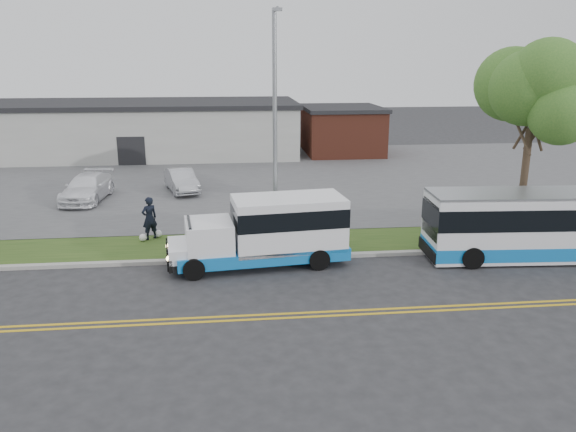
{
  "coord_description": "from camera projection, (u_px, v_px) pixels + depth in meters",
  "views": [
    {
      "loc": [
        1.11,
        -19.92,
        7.79
      ],
      "look_at": [
        3.42,
        1.77,
        1.6
      ],
      "focal_mm": 35.0,
      "sensor_mm": 36.0,
      "label": 1
    }
  ],
  "objects": [
    {
      "name": "pedestrian",
      "position": [
        149.0,
        218.0,
        24.36
      ],
      "size": [
        0.83,
        0.75,
        1.9
      ],
      "primitive_type": "imported",
      "rotation": [
        0.0,
        0.0,
        3.71
      ],
      "color": "black",
      "rests_on": "verge"
    },
    {
      "name": "commercial_building",
      "position": [
        140.0,
        129.0,
        45.69
      ],
      "size": [
        25.4,
        10.4,
        4.35
      ],
      "color": "#9E9E99",
      "rests_on": "ground"
    },
    {
      "name": "grocery_bag_left",
      "position": [
        143.0,
        237.0,
        24.31
      ],
      "size": [
        0.32,
        0.32,
        0.32
      ],
      "primitive_type": "sphere",
      "color": "white",
      "rests_on": "verge"
    },
    {
      "name": "transit_bus",
      "position": [
        550.0,
        225.0,
        22.26
      ],
      "size": [
        9.94,
        2.85,
        2.73
      ],
      "rotation": [
        0.0,
        0.0,
        -0.06
      ],
      "color": "silver",
      "rests_on": "ground"
    },
    {
      "name": "ground",
      "position": [
        203.0,
        272.0,
        21.07
      ],
      "size": [
        140.0,
        140.0,
        0.0
      ],
      "primitive_type": "plane",
      "color": "#28282B",
      "rests_on": "ground"
    },
    {
      "name": "shuttle_bus",
      "position": [
        271.0,
        229.0,
        21.6
      ],
      "size": [
        7.08,
        2.97,
        2.64
      ],
      "rotation": [
        0.0,
        0.0,
        0.11
      ],
      "color": "#116AB8",
      "rests_on": "ground"
    },
    {
      "name": "tree_east",
      "position": [
        534.0,
        96.0,
        23.68
      ],
      "size": [
        5.2,
        5.2,
        8.33
      ],
      "color": "#38271E",
      "rests_on": "verge"
    },
    {
      "name": "curb",
      "position": [
        204.0,
        260.0,
        22.1
      ],
      "size": [
        80.0,
        0.3,
        0.15
      ],
      "primitive_type": "cube",
      "color": "#9E9B93",
      "rests_on": "ground"
    },
    {
      "name": "lane_line_south",
      "position": [
        197.0,
        322.0,
        17.1
      ],
      "size": [
        70.0,
        0.12,
        0.01
      ],
      "primitive_type": "cube",
      "color": "gold",
      "rests_on": "ground"
    },
    {
      "name": "verge",
      "position": [
        205.0,
        246.0,
        23.83
      ],
      "size": [
        80.0,
        3.3,
        0.1
      ],
      "primitive_type": "cube",
      "color": "#264517",
      "rests_on": "ground"
    },
    {
      "name": "lane_line_north",
      "position": [
        198.0,
        318.0,
        17.38
      ],
      "size": [
        70.0,
        0.12,
        0.01
      ],
      "primitive_type": "cube",
      "color": "gold",
      "rests_on": "ground"
    },
    {
      "name": "brick_wing",
      "position": [
        342.0,
        130.0,
        46.48
      ],
      "size": [
        6.3,
        7.3,
        3.9
      ],
      "color": "brown",
      "rests_on": "ground"
    },
    {
      "name": "parked_car_a",
      "position": [
        181.0,
        180.0,
        33.16
      ],
      "size": [
        2.47,
        4.28,
        1.33
      ],
      "primitive_type": "imported",
      "rotation": [
        0.0,
        0.0,
        0.28
      ],
      "color": "#A3A4AA",
      "rests_on": "parking_lot"
    },
    {
      "name": "parking_lot",
      "position": [
        213.0,
        178.0,
        37.32
      ],
      "size": [
        80.0,
        25.0,
        0.1
      ],
      "primitive_type": "cube",
      "color": "#4C4C4F",
      "rests_on": "ground"
    },
    {
      "name": "parked_car_b",
      "position": [
        87.0,
        188.0,
        31.12
      ],
      "size": [
        2.4,
        5.05,
        1.42
      ],
      "primitive_type": "imported",
      "rotation": [
        0.0,
        0.0,
        -0.09
      ],
      "color": "white",
      "rests_on": "parking_lot"
    },
    {
      "name": "grocery_bag_right",
      "position": [
        158.0,
        234.0,
        24.85
      ],
      "size": [
        0.32,
        0.32,
        0.32
      ],
      "primitive_type": "sphere",
      "color": "white",
      "rests_on": "verge"
    },
    {
      "name": "streetlight_near",
      "position": [
        275.0,
        123.0,
        22.56
      ],
      "size": [
        0.35,
        1.53,
        9.5
      ],
      "color": "gray",
      "rests_on": "verge"
    }
  ]
}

